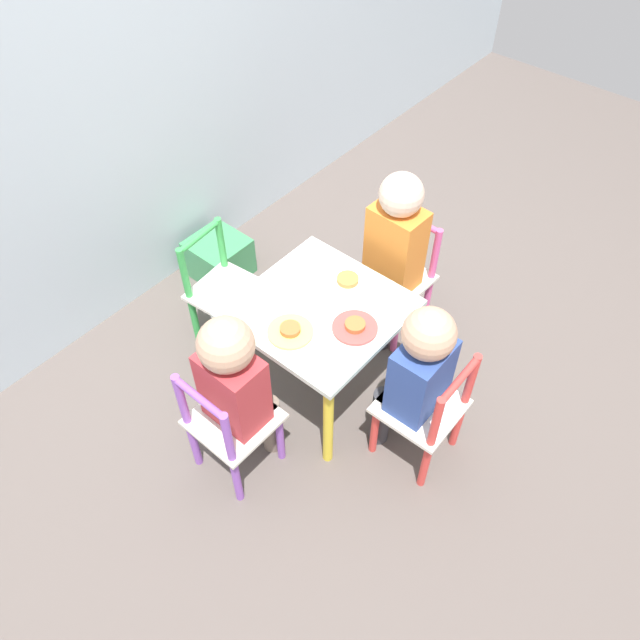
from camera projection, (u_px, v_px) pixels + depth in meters
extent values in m
plane|color=#5B514C|center=(320.00, 383.00, 2.49)|extent=(6.00, 6.00, 0.00)
cube|color=silver|center=(320.00, 309.00, 2.17)|extent=(0.53, 0.53, 0.02)
cylinder|color=yellow|center=(328.00, 425.00, 2.11)|extent=(0.04, 0.04, 0.43)
cylinder|color=teal|center=(407.00, 344.00, 2.35)|extent=(0.04, 0.04, 0.43)
cylinder|color=#387AD1|center=(231.00, 355.00, 2.31)|extent=(0.04, 0.04, 0.43)
cylinder|color=orange|center=(313.00, 287.00, 2.55)|extent=(0.04, 0.04, 0.43)
cube|color=silver|center=(233.00, 419.00, 2.07)|extent=(0.26, 0.26, 0.02)
cylinder|color=#8E51BC|center=(280.00, 437.00, 2.18)|extent=(0.03, 0.03, 0.26)
cylinder|color=#8E51BC|center=(238.00, 404.00, 2.27)|extent=(0.03, 0.03, 0.26)
cylinder|color=#8E51BC|center=(237.00, 479.00, 2.07)|extent=(0.03, 0.03, 0.26)
cylinder|color=#8E51BC|center=(194.00, 443.00, 2.16)|extent=(0.03, 0.03, 0.26)
cylinder|color=#8E51BC|center=(228.00, 439.00, 1.88)|extent=(0.03, 0.03, 0.26)
cylinder|color=#8E51BC|center=(182.00, 401.00, 1.97)|extent=(0.03, 0.03, 0.26)
cylinder|color=#8E51BC|center=(199.00, 398.00, 1.84)|extent=(0.03, 0.21, 0.02)
cube|color=silver|center=(421.00, 405.00, 2.11)|extent=(0.26, 0.26, 0.02)
cylinder|color=#DB3D38|center=(408.00, 392.00, 2.31)|extent=(0.03, 0.03, 0.26)
cylinder|color=#DB3D38|center=(375.00, 430.00, 2.20)|extent=(0.03, 0.03, 0.26)
cylinder|color=#DB3D38|center=(458.00, 423.00, 2.22)|extent=(0.03, 0.03, 0.26)
cylinder|color=#DB3D38|center=(425.00, 465.00, 2.11)|extent=(0.03, 0.03, 0.26)
cylinder|color=#DB3D38|center=(471.00, 381.00, 2.03)|extent=(0.03, 0.03, 0.26)
cylinder|color=#DB3D38|center=(436.00, 424.00, 1.92)|extent=(0.03, 0.03, 0.26)
cylinder|color=#DB3D38|center=(460.00, 380.00, 1.89)|extent=(0.21, 0.03, 0.02)
cube|color=silver|center=(394.00, 279.00, 2.51)|extent=(0.27, 0.27, 0.02)
cylinder|color=#E5599E|center=(356.00, 303.00, 2.61)|extent=(0.03, 0.03, 0.26)
cylinder|color=#E5599E|center=(396.00, 329.00, 2.51)|extent=(0.03, 0.03, 0.26)
cylinder|color=#E5599E|center=(387.00, 277.00, 2.71)|extent=(0.03, 0.03, 0.26)
cylinder|color=#E5599E|center=(427.00, 301.00, 2.62)|extent=(0.03, 0.03, 0.26)
cylinder|color=#E5599E|center=(392.00, 232.00, 2.52)|extent=(0.03, 0.03, 0.26)
cylinder|color=#E5599E|center=(435.00, 256.00, 2.43)|extent=(0.03, 0.03, 0.26)
cylinder|color=#E5599E|center=(417.00, 221.00, 2.39)|extent=(0.03, 0.21, 0.02)
cube|color=silver|center=(228.00, 292.00, 2.46)|extent=(0.28, 0.28, 0.02)
cylinder|color=green|center=(235.00, 343.00, 2.47)|extent=(0.03, 0.03, 0.26)
cylinder|color=green|center=(268.00, 310.00, 2.58)|extent=(0.03, 0.03, 0.26)
cylinder|color=green|center=(195.00, 320.00, 2.55)|extent=(0.03, 0.03, 0.26)
cylinder|color=green|center=(228.00, 290.00, 2.66)|extent=(0.03, 0.03, 0.26)
cylinder|color=green|center=(185.00, 275.00, 2.36)|extent=(0.03, 0.03, 0.26)
cylinder|color=green|center=(221.00, 244.00, 2.47)|extent=(0.03, 0.03, 0.26)
cylinder|color=green|center=(199.00, 236.00, 2.33)|extent=(0.21, 0.04, 0.02)
cylinder|color=#7A6B5B|center=(271.00, 425.00, 2.21)|extent=(0.07, 0.07, 0.27)
cylinder|color=#7A6B5B|center=(251.00, 409.00, 2.25)|extent=(0.07, 0.07, 0.27)
cube|color=#B23338|center=(233.00, 388.00, 1.97)|extent=(0.14, 0.20, 0.29)
sphere|color=tan|center=(225.00, 344.00, 1.81)|extent=(0.17, 0.17, 0.17)
cylinder|color=#38383D|center=(397.00, 399.00, 2.28)|extent=(0.07, 0.07, 0.27)
cylinder|color=#38383D|center=(381.00, 417.00, 2.23)|extent=(0.07, 0.07, 0.27)
cube|color=#2D478E|center=(421.00, 376.00, 2.00)|extent=(0.20, 0.14, 0.28)
sphere|color=tan|center=(430.00, 333.00, 1.85)|extent=(0.17, 0.17, 0.17)
cylinder|color=#38383D|center=(364.00, 310.00, 2.57)|extent=(0.07, 0.07, 0.27)
cylinder|color=#38383D|center=(383.00, 323.00, 2.53)|extent=(0.07, 0.07, 0.27)
cube|color=orange|center=(395.00, 247.00, 2.37)|extent=(0.15, 0.21, 0.35)
sphere|color=beige|center=(401.00, 195.00, 2.19)|extent=(0.16, 0.16, 0.16)
cylinder|color=#EADB66|center=(290.00, 332.00, 2.08)|extent=(0.16, 0.16, 0.01)
cylinder|color=#CC6633|center=(290.00, 329.00, 2.07)|extent=(0.07, 0.07, 0.02)
cylinder|color=#E54C47|center=(355.00, 328.00, 2.09)|extent=(0.15, 0.15, 0.01)
cylinder|color=#CC6633|center=(355.00, 325.00, 2.08)|extent=(0.07, 0.07, 0.02)
cylinder|color=white|center=(348.00, 282.00, 2.23)|extent=(0.17, 0.17, 0.01)
cylinder|color=#D6843D|center=(348.00, 279.00, 2.22)|extent=(0.08, 0.08, 0.02)
cube|color=#3D8E56|center=(219.00, 257.00, 2.85)|extent=(0.23, 0.24, 0.19)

